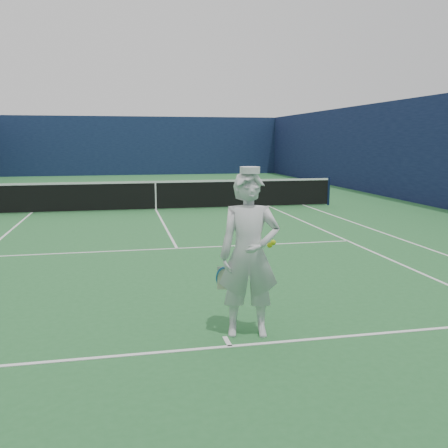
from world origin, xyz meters
TOP-DOWN VIEW (x-y plane):
  - ground at (0.00, 0.00)m, footprint 80.00×80.00m
  - court_markings at (0.00, 0.00)m, footprint 11.03×23.83m
  - windscreen_fence at (0.00, 0.00)m, footprint 20.12×36.12m
  - tennis_net at (0.00, 0.00)m, footprint 12.88×0.09m
  - tennis_player at (0.31, -11.55)m, footprint 0.82×0.63m

SIDE VIEW (x-z plane):
  - ground at x=0.00m, z-range 0.00..0.00m
  - court_markings at x=0.00m, z-range 0.00..0.01m
  - tennis_net at x=0.00m, z-range 0.02..1.09m
  - tennis_player at x=0.31m, z-range -0.02..2.06m
  - windscreen_fence at x=0.00m, z-range 0.00..4.00m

